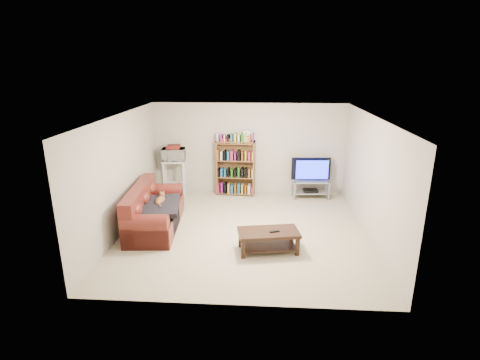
# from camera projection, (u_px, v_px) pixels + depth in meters

# --- Properties ---
(floor) EXTENTS (5.00, 5.00, 0.00)m
(floor) POSITION_uv_depth(u_px,v_px,m) (244.00, 231.00, 7.82)
(floor) COLOR beige
(floor) RESTS_ON ground
(ceiling) EXTENTS (5.00, 5.00, 0.00)m
(ceiling) POSITION_uv_depth(u_px,v_px,m) (244.00, 116.00, 7.11)
(ceiling) COLOR white
(ceiling) RESTS_ON ground
(wall_back) EXTENTS (5.00, 0.00, 5.00)m
(wall_back) POSITION_uv_depth(u_px,v_px,m) (249.00, 149.00, 9.85)
(wall_back) COLOR beige
(wall_back) RESTS_ON ground
(wall_front) EXTENTS (5.00, 0.00, 5.00)m
(wall_front) POSITION_uv_depth(u_px,v_px,m) (234.00, 230.00, 5.08)
(wall_front) COLOR beige
(wall_front) RESTS_ON ground
(wall_left) EXTENTS (0.00, 5.00, 5.00)m
(wall_left) POSITION_uv_depth(u_px,v_px,m) (121.00, 174.00, 7.62)
(wall_left) COLOR beige
(wall_left) RESTS_ON ground
(wall_right) EXTENTS (0.00, 5.00, 5.00)m
(wall_right) POSITION_uv_depth(u_px,v_px,m) (371.00, 179.00, 7.31)
(wall_right) COLOR beige
(wall_right) RESTS_ON ground
(sofa) EXTENTS (1.08, 2.19, 0.91)m
(sofa) POSITION_uv_depth(u_px,v_px,m) (152.00, 213.00, 7.92)
(sofa) COLOR maroon
(sofa) RESTS_ON floor
(blanket) EXTENTS (0.98, 1.18, 0.19)m
(blanket) POSITION_uv_depth(u_px,v_px,m) (158.00, 206.00, 7.72)
(blanket) COLOR black
(blanket) RESTS_ON sofa
(cat) EXTENTS (0.28, 0.59, 0.17)m
(cat) POSITION_uv_depth(u_px,v_px,m) (160.00, 200.00, 7.89)
(cat) COLOR brown
(cat) RESTS_ON sofa
(coffee_table) EXTENTS (1.20, 0.75, 0.41)m
(coffee_table) POSITION_uv_depth(u_px,v_px,m) (268.00, 237.00, 6.93)
(coffee_table) COLOR black
(coffee_table) RESTS_ON floor
(remote) EXTENTS (0.19, 0.11, 0.02)m
(remote) POSITION_uv_depth(u_px,v_px,m) (275.00, 231.00, 6.85)
(remote) COLOR black
(remote) RESTS_ON coffee_table
(tv_stand) EXTENTS (0.96, 0.48, 0.47)m
(tv_stand) POSITION_uv_depth(u_px,v_px,m) (311.00, 186.00, 9.71)
(tv_stand) COLOR #999EA3
(tv_stand) RESTS_ON floor
(television) EXTENTS (1.01, 0.20, 0.58)m
(television) POSITION_uv_depth(u_px,v_px,m) (312.00, 170.00, 9.58)
(television) COLOR black
(television) RESTS_ON tv_stand
(dvd_player) EXTENTS (0.39, 0.29, 0.06)m
(dvd_player) POSITION_uv_depth(u_px,v_px,m) (310.00, 191.00, 9.75)
(dvd_player) COLOR black
(dvd_player) RESTS_ON tv_stand
(bookshelf) EXTENTS (1.02, 0.37, 1.46)m
(bookshelf) POSITION_uv_depth(u_px,v_px,m) (236.00, 167.00, 9.81)
(bookshelf) COLOR brown
(bookshelf) RESTS_ON floor
(shelf_clutter) EXTENTS (0.75, 0.24, 0.28)m
(shelf_clutter) POSITION_uv_depth(u_px,v_px,m) (239.00, 137.00, 9.57)
(shelf_clutter) COLOR silver
(shelf_clutter) RESTS_ON bookshelf
(microwave_stand) EXTENTS (0.63, 0.48, 0.94)m
(microwave_stand) POSITION_uv_depth(u_px,v_px,m) (175.00, 173.00, 9.85)
(microwave_stand) COLOR silver
(microwave_stand) RESTS_ON floor
(microwave) EXTENTS (0.61, 0.45, 0.32)m
(microwave) POSITION_uv_depth(u_px,v_px,m) (174.00, 154.00, 9.70)
(microwave) COLOR silver
(microwave) RESTS_ON microwave_stand
(game_boxes) EXTENTS (0.37, 0.33, 0.05)m
(game_boxes) POSITION_uv_depth(u_px,v_px,m) (173.00, 147.00, 9.65)
(game_boxes) COLOR maroon
(game_boxes) RESTS_ON microwave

